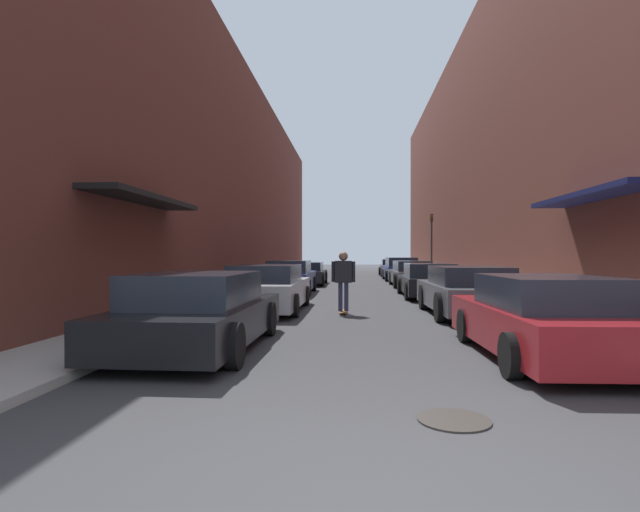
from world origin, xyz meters
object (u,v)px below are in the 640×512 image
(parked_car_right_3, at_px, (411,274))
(parked_car_left_3, at_px, (307,273))
(parked_car_right_0, at_px, (545,319))
(parked_car_right_4, at_px, (401,269))
(manhole_cover, at_px, (454,420))
(parked_car_right_2, at_px, (428,281))
(skateboarder, at_px, (343,276))
(parked_car_right_1, at_px, (468,291))
(traffic_light, at_px, (432,239))
(parked_car_left_2, at_px, (290,278))
(parked_car_left_1, at_px, (267,289))
(parked_car_left_0, at_px, (199,312))
(parked_car_right_5, at_px, (393,268))

(parked_car_right_3, bearing_deg, parked_car_left_3, 167.90)
(parked_car_right_0, distance_m, parked_car_right_4, 22.57)
(manhole_cover, bearing_deg, parked_car_right_2, 82.61)
(skateboarder, distance_m, manhole_cover, 8.61)
(parked_car_right_1, height_order, traffic_light, traffic_light)
(parked_car_right_4, distance_m, manhole_cover, 25.60)
(parked_car_left_2, bearing_deg, parked_car_right_1, -50.94)
(parked_car_right_0, bearing_deg, parked_car_left_1, 131.52)
(parked_car_left_1, bearing_deg, parked_car_left_0, -91.54)
(skateboarder, bearing_deg, parked_car_left_2, 109.08)
(parked_car_right_0, bearing_deg, manhole_cover, -123.36)
(parked_car_right_5, relative_size, manhole_cover, 6.47)
(parked_car_right_2, distance_m, parked_car_right_3, 5.93)
(parked_car_right_0, relative_size, traffic_light, 1.15)
(parked_car_right_0, distance_m, parked_car_right_5, 28.50)
(parked_car_left_3, relative_size, parked_car_right_2, 0.95)
(parked_car_right_5, bearing_deg, parked_car_right_1, -89.62)
(parked_car_left_0, xyz_separation_m, parked_car_right_0, (5.50, -0.37, -0.01))
(parked_car_left_2, distance_m, parked_car_left_3, 5.85)
(parked_car_left_1, xyz_separation_m, parked_car_right_4, (5.26, 16.53, 0.04))
(parked_car_left_2, distance_m, parked_car_right_1, 8.75)
(parked_car_left_2, distance_m, parked_car_right_5, 17.23)
(skateboarder, bearing_deg, parked_car_left_1, 166.19)
(parked_car_left_2, height_order, skateboarder, skateboarder)
(parked_car_right_2, bearing_deg, parked_car_left_3, 126.40)
(parked_car_right_0, bearing_deg, skateboarder, 120.08)
(parked_car_right_5, bearing_deg, parked_car_right_4, -89.68)
(parked_car_left_3, height_order, parked_car_right_3, parked_car_right_3)
(parked_car_left_1, xyz_separation_m, parked_car_right_1, (5.38, -0.70, 0.00))
(parked_car_left_2, bearing_deg, parked_car_left_3, 88.71)
(parked_car_right_1, height_order, parked_car_right_4, parked_car_right_4)
(parked_car_left_0, relative_size, parked_car_left_3, 1.04)
(parked_car_left_3, distance_m, parked_car_right_0, 18.76)
(parked_car_right_4, relative_size, traffic_light, 1.23)
(parked_car_right_5, bearing_deg, parked_car_right_0, -89.76)
(parked_car_right_3, xyz_separation_m, parked_car_right_5, (-0.02, 11.65, -0.03))
(parked_car_left_1, xyz_separation_m, parked_car_right_3, (5.24, 10.82, -0.01))
(parked_car_right_1, bearing_deg, skateboarder, 176.95)
(parked_car_right_2, bearing_deg, parked_car_right_5, 89.91)
(parked_car_right_5, distance_m, skateboarder, 23.20)
(parked_car_left_1, distance_m, parked_car_right_4, 17.35)
(parked_car_right_5, bearing_deg, parked_car_left_3, -116.44)
(parked_car_left_1, xyz_separation_m, parked_car_left_3, (-0.01, 11.95, -0.04))
(parked_car_left_0, relative_size, parked_car_right_3, 0.98)
(parked_car_right_2, bearing_deg, parked_car_right_0, -89.23)
(parked_car_left_1, height_order, parked_car_right_0, parked_car_left_1)
(parked_car_right_1, xyz_separation_m, parked_car_right_4, (-0.12, 17.23, 0.03))
(parked_car_left_2, xyz_separation_m, parked_car_right_1, (5.52, -6.80, -0.01))
(parked_car_right_1, height_order, parked_car_right_2, parked_car_right_1)
(parked_car_left_2, height_order, traffic_light, traffic_light)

